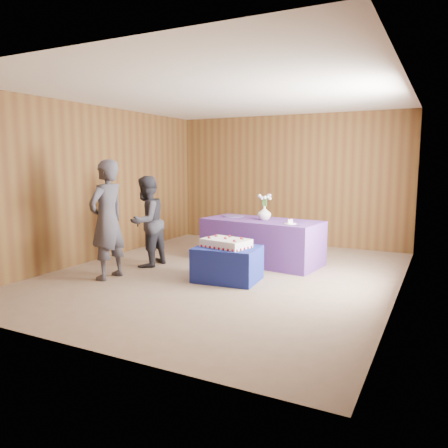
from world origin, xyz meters
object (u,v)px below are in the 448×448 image
Objects in this scene: cake_table at (227,264)px; vase at (264,213)px; guest_right at (147,222)px; guest_left at (107,220)px; serving_table at (262,241)px; sheet_cake at (226,243)px.

cake_table is 3.80× the size of vase.
vase is at bearing 122.97° from guest_right.
guest_right is (0.04, 0.90, -0.13)m from guest_left.
guest_left is 1.17× the size of guest_right.
vase is at bearing 82.49° from cake_table.
serving_table is 1.13× the size of guest_left.
serving_table is 1.98m from guest_right.
guest_left reaches higher than vase.
serving_table reaches higher than cake_table.
guest_left reaches higher than cake_table.
sheet_cake is 0.51× the size of guest_right.
cake_table is 1.29m from serving_table.
guest_left is at bearing -162.03° from cake_table.
vase reaches higher than sheet_cake.
serving_table is at bearing 84.22° from cake_table.
vase is at bearing 20.00° from serving_table.
cake_table is at bearing 82.32° from guest_right.
serving_table is 1.33× the size of guest_right.
guest_left is 0.91m from guest_right.
guest_left is at bearing -130.35° from vase.
vase is 0.13× the size of guest_left.
guest_right reaches higher than cake_table.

